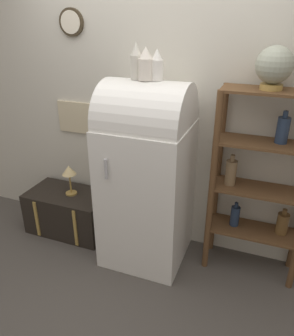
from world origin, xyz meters
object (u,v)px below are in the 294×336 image
(vase_left, at_px, (136,62))
(desk_lamp, at_px, (69,173))
(suitcase_trunk, at_px, (69,211))
(refrigerator, at_px, (147,173))
(globe, at_px, (274,66))
(vase_right, at_px, (157,66))
(vase_center, at_px, (146,65))

(vase_left, bearing_deg, desk_lamp, 174.62)
(suitcase_trunk, xyz_separation_m, desk_lamp, (0.05, 0.01, 0.44))
(refrigerator, height_order, vase_left, vase_left)
(globe, bearing_deg, suitcase_trunk, -177.09)
(suitcase_trunk, distance_m, vase_right, 1.76)
(globe, height_order, vase_center, globe)
(suitcase_trunk, height_order, globe, globe)
(suitcase_trunk, relative_size, vase_right, 3.60)
(vase_left, bearing_deg, suitcase_trunk, 175.35)
(refrigerator, xyz_separation_m, vase_left, (-0.08, -0.00, 0.88))
(desk_lamp, bearing_deg, vase_right, -3.93)
(suitcase_trunk, bearing_deg, vase_right, -3.39)
(vase_center, distance_m, vase_right, 0.08)
(refrigerator, bearing_deg, vase_center, -98.36)
(globe, bearing_deg, desk_lamp, -177.19)
(vase_left, bearing_deg, globe, 9.15)
(vase_right, bearing_deg, globe, 10.38)
(suitcase_trunk, bearing_deg, vase_left, -4.65)
(desk_lamp, bearing_deg, refrigerator, -4.78)
(desk_lamp, bearing_deg, vase_center, -5.77)
(refrigerator, height_order, globe, globe)
(vase_center, xyz_separation_m, desk_lamp, (-0.82, 0.08, -1.04))
(refrigerator, height_order, vase_right, vase_right)
(suitcase_trunk, relative_size, vase_center, 3.41)
(vase_right, relative_size, desk_lamp, 0.73)
(globe, distance_m, vase_center, 0.88)
(refrigerator, distance_m, globe, 1.24)
(vase_left, bearing_deg, refrigerator, 0.76)
(globe, relative_size, desk_lamp, 0.96)
(refrigerator, relative_size, vase_right, 7.18)
(vase_center, height_order, vase_right, vase_center)
(suitcase_trunk, height_order, vase_center, vase_center)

